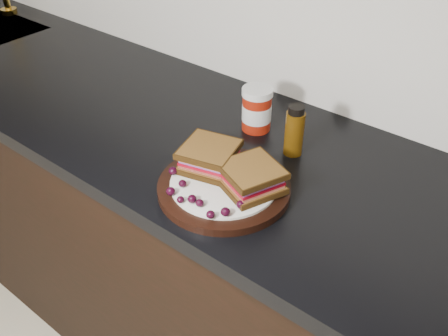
% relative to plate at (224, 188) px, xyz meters
% --- Properties ---
extents(base_cabinets, '(3.96, 0.58, 0.86)m').
position_rel_plate_xyz_m(base_cabinets, '(-0.28, 0.14, -0.48)').
color(base_cabinets, black).
rests_on(base_cabinets, ground_plane).
extents(countertop, '(3.98, 0.60, 0.04)m').
position_rel_plate_xyz_m(countertop, '(-0.28, 0.14, -0.03)').
color(countertop, black).
rests_on(countertop, base_cabinets).
extents(plate, '(0.28, 0.28, 0.02)m').
position_rel_plate_xyz_m(plate, '(0.00, 0.00, 0.00)').
color(plate, black).
rests_on(plate, countertop).
extents(sandwich_left, '(0.14, 0.14, 0.05)m').
position_rel_plate_xyz_m(sandwich_left, '(-0.06, 0.02, 0.04)').
color(sandwich_left, brown).
rests_on(sandwich_left, plate).
extents(sandwich_right, '(0.15, 0.15, 0.05)m').
position_rel_plate_xyz_m(sandwich_right, '(0.05, 0.02, 0.04)').
color(sandwich_right, brown).
rests_on(sandwich_right, plate).
extents(grape_0, '(0.02, 0.02, 0.02)m').
position_rel_plate_xyz_m(grape_0, '(-0.10, -0.05, 0.02)').
color(grape_0, black).
rests_on(grape_0, plate).
extents(grape_1, '(0.02, 0.02, 0.02)m').
position_rel_plate_xyz_m(grape_1, '(-0.06, -0.07, 0.02)').
color(grape_1, black).
rests_on(grape_1, plate).
extents(grape_2, '(0.02, 0.02, 0.02)m').
position_rel_plate_xyz_m(grape_2, '(-0.06, -0.10, 0.02)').
color(grape_2, black).
rests_on(grape_2, plate).
extents(grape_3, '(0.02, 0.02, 0.01)m').
position_rel_plate_xyz_m(grape_3, '(-0.03, -0.10, 0.02)').
color(grape_3, black).
rests_on(grape_3, plate).
extents(grape_4, '(0.02, 0.02, 0.02)m').
position_rel_plate_xyz_m(grape_4, '(-0.01, -0.09, 0.02)').
color(grape_4, black).
rests_on(grape_4, plate).
extents(grape_5, '(0.02, 0.02, 0.02)m').
position_rel_plate_xyz_m(grape_5, '(0.01, -0.09, 0.02)').
color(grape_5, black).
rests_on(grape_5, plate).
extents(grape_6, '(0.02, 0.02, 0.02)m').
position_rel_plate_xyz_m(grape_6, '(0.05, -0.10, 0.02)').
color(grape_6, black).
rests_on(grape_6, plate).
extents(grape_7, '(0.02, 0.02, 0.02)m').
position_rel_plate_xyz_m(grape_7, '(0.07, -0.08, 0.02)').
color(grape_7, black).
rests_on(grape_7, plate).
extents(grape_8, '(0.02, 0.02, 0.02)m').
position_rel_plate_xyz_m(grape_8, '(0.08, -0.04, 0.02)').
color(grape_8, black).
rests_on(grape_8, plate).
extents(grape_9, '(0.02, 0.02, 0.02)m').
position_rel_plate_xyz_m(grape_9, '(0.05, -0.02, 0.02)').
color(grape_9, black).
rests_on(grape_9, plate).
extents(grape_10, '(0.02, 0.02, 0.02)m').
position_rel_plate_xyz_m(grape_10, '(0.09, 0.01, 0.02)').
color(grape_10, black).
rests_on(grape_10, plate).
extents(grape_11, '(0.02, 0.02, 0.02)m').
position_rel_plate_xyz_m(grape_11, '(0.05, 0.02, 0.02)').
color(grape_11, black).
rests_on(grape_11, plate).
extents(grape_12, '(0.02, 0.02, 0.02)m').
position_rel_plate_xyz_m(grape_12, '(0.06, 0.04, 0.02)').
color(grape_12, black).
rests_on(grape_12, plate).
extents(grape_13, '(0.02, 0.02, 0.02)m').
position_rel_plate_xyz_m(grape_13, '(-0.08, 0.05, 0.02)').
color(grape_13, black).
rests_on(grape_13, plate).
extents(grape_14, '(0.02, 0.02, 0.02)m').
position_rel_plate_xyz_m(grape_14, '(-0.09, 0.02, 0.02)').
color(grape_14, black).
rests_on(grape_14, plate).
extents(grape_15, '(0.02, 0.02, 0.02)m').
position_rel_plate_xyz_m(grape_15, '(-0.07, -0.01, 0.02)').
color(grape_15, black).
rests_on(grape_15, plate).
extents(grape_16, '(0.02, 0.02, 0.02)m').
position_rel_plate_xyz_m(grape_16, '(-0.07, 0.04, 0.02)').
color(grape_16, black).
rests_on(grape_16, plate).
extents(grape_17, '(0.02, 0.02, 0.02)m').
position_rel_plate_xyz_m(grape_17, '(-0.07, 0.02, 0.02)').
color(grape_17, black).
rests_on(grape_17, plate).
extents(grape_18, '(0.02, 0.02, 0.02)m').
position_rel_plate_xyz_m(grape_18, '(-0.08, -0.00, 0.02)').
color(grape_18, black).
rests_on(grape_18, plate).
extents(condiment_jar, '(0.08, 0.08, 0.11)m').
position_rel_plate_xyz_m(condiment_jar, '(-0.09, 0.25, 0.05)').
color(condiment_jar, maroon).
rests_on(condiment_jar, countertop).
extents(oil_bottle, '(0.05, 0.05, 0.12)m').
position_rel_plate_xyz_m(oil_bottle, '(0.04, 0.21, 0.05)').
color(oil_bottle, '#472B07').
rests_on(oil_bottle, countertop).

